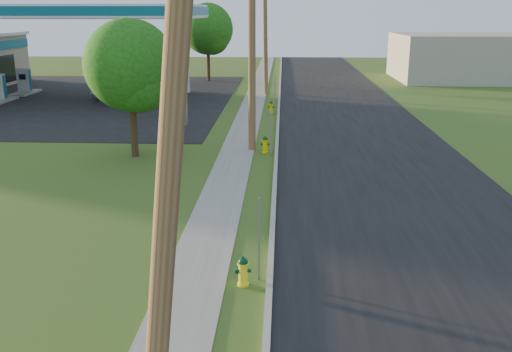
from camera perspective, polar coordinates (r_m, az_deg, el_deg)
The scene contains 22 objects.
road at distance 19.16m, azimuth 13.87°, elevation -2.50°, with size 8.00×120.00×0.02m, color black.
curb at distance 18.77m, azimuth 1.81°, elevation -2.20°, with size 0.15×120.00×0.15m, color gray.
sidewalk at distance 18.89m, azimuth -3.51°, elevation -2.29°, with size 1.50×120.00×0.03m, color gray.
forecourt at distance 43.60m, azimuth -20.09°, elevation 7.34°, with size 26.00×28.00×0.02m, color black.
utility_pole_near at distance 7.04m, azimuth -8.40°, elevation 6.25°, with size 1.40×0.32×9.48m.
utility_pole_mid at distance 24.87m, azimuth -0.42°, elevation 13.80°, with size 1.40×0.32×9.80m.
utility_pole_far at distance 42.85m, azimuth 0.93°, elevation 14.61°, with size 1.40×0.32×9.50m.
sign_post_near at distance 13.02m, azimuth 0.31°, elevation -6.38°, with size 0.05×0.04×2.00m, color gray.
sign_post_mid at distance 24.33m, azimuth 1.48°, elevation 4.34°, with size 0.05×0.04×2.00m, color gray.
sign_post_far at distance 36.36m, azimuth 1.91°, elevation 8.29°, with size 0.05×0.04×2.00m, color gray.
gas_canopy at distance 42.45m, azimuth -18.30°, elevation 15.29°, with size 18.18×9.18×6.40m.
fuel_pump_ne at distance 39.53m, azimuth -12.48°, elevation 8.16°, with size 1.20×3.20×1.90m.
fuel_pump_sw at distance 46.33m, azimuth -22.12°, elevation 8.49°, with size 1.20×3.20×1.90m.
fuel_pump_se at distance 43.37m, azimuth -11.12°, elevation 8.92°, with size 1.20×3.20×1.90m.
price_pylon at distance 30.76m, azimuth -7.37°, elevation 15.02°, with size 0.34×2.04×6.85m.
distant_building at distance 55.70m, azimuth 21.14°, elevation 11.03°, with size 14.00×10.00×4.00m, color #9E9689.
tree_verge at distance 24.26m, azimuth -12.29°, elevation 10.40°, with size 3.79×3.79×5.75m.
tree_lot at distance 51.05m, azimuth -4.75°, elevation 14.25°, with size 4.41×4.41×6.69m.
hydrant_near at distance 13.03m, azimuth -1.30°, elevation -9.50°, with size 0.37×0.33×0.71m.
hydrant_mid at distance 24.94m, azimuth 0.92°, elevation 3.17°, with size 0.39×0.35×0.76m.
hydrant_far at distance 34.80m, azimuth 1.53°, elevation 6.90°, with size 0.40×0.36×0.77m.
car_silver at distance 41.06m, azimuth -12.99°, elevation 8.50°, with size 1.86×4.61×1.57m, color #B2B4B9.
Camera 1 is at (0.74, -7.81, 6.00)m, focal length 40.00 mm.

